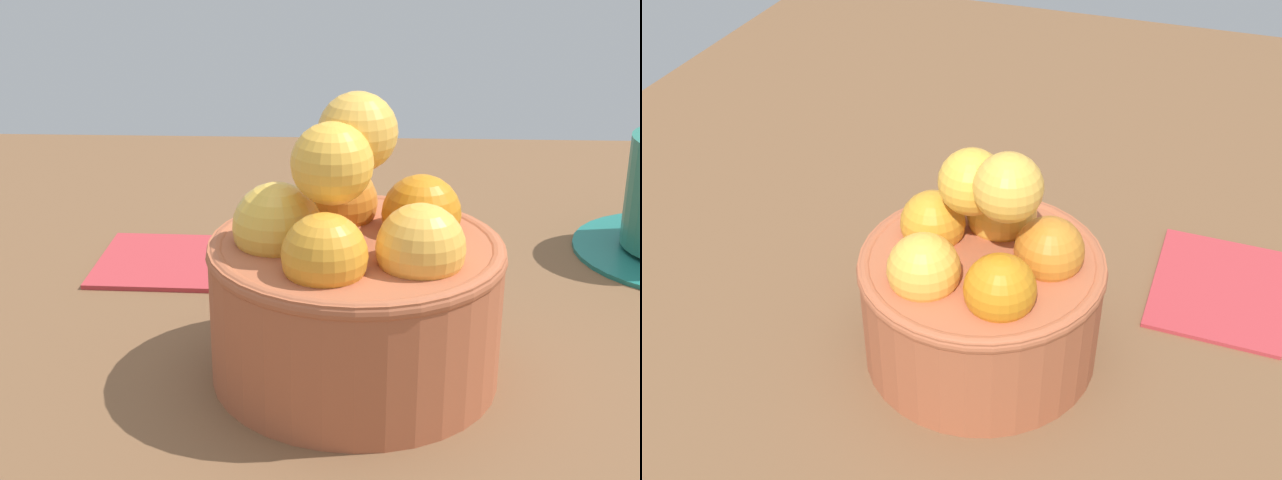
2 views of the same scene
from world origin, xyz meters
The scene contains 3 objects.
ground_plane centered at (0.00, 0.00, -2.15)cm, with size 121.73×88.98×4.30cm, color brown.
terracotta_bowl centered at (-0.04, 0.01, 5.13)cm, with size 14.79×14.79×14.49cm.
folded_napkin centered at (-11.05, 13.95, 0.30)cm, with size 11.51×8.88×0.60cm, color #B23338.
Camera 1 is at (0.47, -44.49, 25.25)cm, focal length 54.95 mm.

